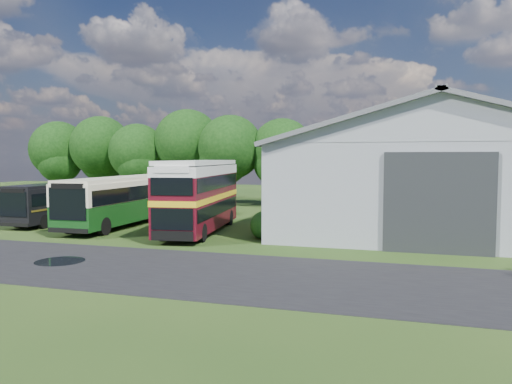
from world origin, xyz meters
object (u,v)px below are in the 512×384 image
(bus_green_single, at_px, (123,200))
(bus_maroon_double, at_px, (199,197))
(storage_shed, at_px, (429,165))
(bus_dark_single, at_px, (65,201))

(bus_green_single, distance_m, bus_maroon_double, 6.50)
(storage_shed, relative_size, bus_green_single, 2.01)
(bus_green_single, bearing_deg, storage_shed, 18.75)
(storage_shed, distance_m, bus_maroon_double, 16.70)
(bus_green_single, xyz_separation_m, bus_dark_single, (-5.31, 0.66, -0.27))
(bus_green_single, height_order, bus_dark_single, bus_green_single)
(bus_green_single, xyz_separation_m, bus_maroon_double, (6.34, -1.36, 0.47))
(storage_shed, bearing_deg, bus_green_single, -159.82)
(bus_green_single, bearing_deg, bus_dark_single, 171.52)
(bus_dark_single, bearing_deg, bus_green_single, -8.28)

